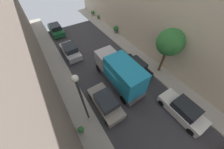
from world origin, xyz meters
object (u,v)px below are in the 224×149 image
parked_car_right_1 (183,110)px  parked_car_right_2 (135,67)px  street_tree_1 (170,43)px  potted_plant_2 (81,130)px  parked_car_left_3 (70,51)px  potted_plant_1 (93,13)px  potted_plant_3 (98,17)px  parked_car_left_4 (56,29)px  potted_plant_0 (116,29)px  parked_car_left_2 (106,103)px  lamp_post (81,95)px  delivery_truck (120,72)px

parked_car_right_1 → parked_car_right_2: same height
street_tree_1 → potted_plant_2: size_ratio=6.92×
parked_car_left_3 → potted_plant_1: size_ratio=4.27×
parked_car_right_2 → potted_plant_3: (3.08, 14.89, -0.17)m
street_tree_1 → parked_car_left_4: bearing=116.8°
potted_plant_0 → potted_plant_3: 6.32m
parked_car_left_4 → potted_plant_3: 8.53m
parked_car_left_2 → potted_plant_1: 20.68m
street_tree_1 → lamp_post: 9.82m
parked_car_left_2 → potted_plant_2: (-2.91, -0.96, -0.17)m
parked_car_left_2 → parked_car_right_1: same height
potted_plant_0 → potted_plant_2: potted_plant_0 is taller
street_tree_1 → lamp_post: size_ratio=0.93×
potted_plant_2 → parked_car_left_4: bearing=80.4°
parked_car_left_4 → potted_plant_1: parked_car_left_4 is taller
potted_plant_1 → lamp_post: size_ratio=0.17×
parked_car_left_3 → lamp_post: bearing=-101.3°
parked_car_left_2 → parked_car_left_4: bearing=90.0°
street_tree_1 → potted_plant_0: size_ratio=4.69×
parked_car_left_3 → potted_plant_3: bearing=42.2°
parked_car_left_3 → potted_plant_0: size_ratio=3.74×
lamp_post → delivery_truck: bearing=21.3°
delivery_truck → street_tree_1: size_ratio=1.25×
parked_car_right_1 → street_tree_1: size_ratio=0.80×
parked_car_right_2 → lamp_post: 8.28m
parked_car_right_1 → lamp_post: (-7.30, 4.21, 3.16)m
parked_car_left_3 → potted_plant_1: bearing=49.4°
street_tree_1 → potted_plant_3: bearing=87.9°
parked_car_right_1 → delivery_truck: size_ratio=0.64×
parked_car_left_2 → potted_plant_3: (8.48, 17.03, -0.17)m
parked_car_left_3 → parked_car_left_4: (0.00, 6.84, 0.00)m
parked_car_right_1 → lamp_post: 9.00m
parked_car_right_2 → parked_car_left_2: bearing=-158.4°
parked_car_left_3 → parked_car_left_4: size_ratio=1.00×
parked_car_left_4 → potted_plant_3: (8.48, 0.85, -0.17)m
parked_car_right_2 → lamp_post: bearing=-162.6°
parked_car_left_2 → parked_car_right_2: (5.40, 2.14, 0.00)m
potted_plant_2 → lamp_post: (1.01, 0.82, 3.33)m
parked_car_left_2 → delivery_truck: delivery_truck is taller
parked_car_left_4 → delivery_truck: (2.70, -14.53, 1.07)m
potted_plant_1 → parked_car_right_1: bearing=-97.0°
delivery_truck → potted_plant_2: bearing=-155.1°
parked_car_right_1 → parked_car_right_2: bearing=90.0°
potted_plant_1 → potted_plant_3: potted_plant_1 is taller
potted_plant_1 → lamp_post: (-10.15, -19.10, 3.18)m
parked_car_right_1 → potted_plant_3: (3.08, 21.38, -0.17)m
lamp_post → street_tree_1: bearing=4.1°
potted_plant_0 → potted_plant_2: size_ratio=1.47×
parked_car_left_2 → potted_plant_2: parked_car_left_2 is taller
parked_car_right_1 → potted_plant_3: bearing=81.8°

